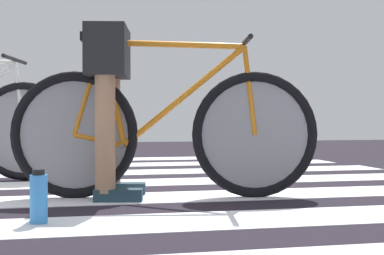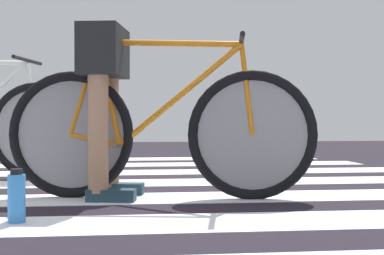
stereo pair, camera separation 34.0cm
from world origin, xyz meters
The scene contains 5 objects.
ground centered at (0.00, 0.00, 0.01)m, with size 18.00×14.00×0.02m.
crosswalk_markings centered at (0.00, -0.22, 0.02)m, with size 5.47×5.75×0.00m.
bicycle_1_of_2 centered at (0.56, -0.60, 0.41)m, with size 1.72×0.55×0.93m.
cyclist_1_of_2 centered at (0.25, -0.54, 0.64)m, with size 0.38×0.44×0.96m.
water_bottle centered at (-0.09, -1.26, 0.13)m, with size 0.07×0.07×0.23m.
Camera 1 is at (0.04, -3.71, 0.47)m, focal length 52.28 mm.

